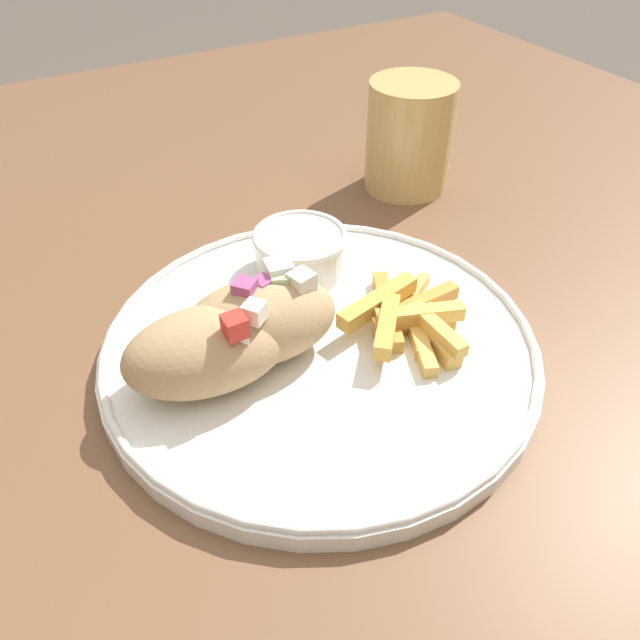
{
  "coord_description": "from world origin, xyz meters",
  "views": [
    {
      "loc": [
        -0.15,
        -0.31,
        1.04
      ],
      "look_at": [
        0.01,
        -0.02,
        0.76
      ],
      "focal_mm": 35.0,
      "sensor_mm": 36.0,
      "label": 1
    }
  ],
  "objects_px": {
    "plate": "(320,345)",
    "sauce_ramekin": "(300,249)",
    "pita_sandwich_far": "(260,320)",
    "pita_sandwich_near": "(207,349)",
    "water_glass": "(409,141)",
    "fries_pile": "(409,318)"
  },
  "relations": [
    {
      "from": "pita_sandwich_near",
      "to": "water_glass",
      "type": "height_order",
      "value": "water_glass"
    },
    {
      "from": "plate",
      "to": "pita_sandwich_far",
      "type": "relative_size",
      "value": 2.7
    },
    {
      "from": "fries_pile",
      "to": "sauce_ramekin",
      "type": "height_order",
      "value": "sauce_ramekin"
    },
    {
      "from": "pita_sandwich_near",
      "to": "pita_sandwich_far",
      "type": "xyz_separation_m",
      "value": [
        0.04,
        0.01,
        0.0
      ]
    },
    {
      "from": "water_glass",
      "to": "pita_sandwich_far",
      "type": "bearing_deg",
      "value": -145.09
    },
    {
      "from": "plate",
      "to": "sauce_ramekin",
      "type": "relative_size",
      "value": 4.09
    },
    {
      "from": "pita_sandwich_near",
      "to": "fries_pile",
      "type": "height_order",
      "value": "pita_sandwich_near"
    },
    {
      "from": "plate",
      "to": "sauce_ramekin",
      "type": "xyz_separation_m",
      "value": [
        0.03,
        0.09,
        0.02
      ]
    },
    {
      "from": "pita_sandwich_near",
      "to": "sauce_ramekin",
      "type": "xyz_separation_m",
      "value": [
        0.11,
        0.08,
        -0.01
      ]
    },
    {
      "from": "plate",
      "to": "pita_sandwich_far",
      "type": "xyz_separation_m",
      "value": [
        -0.04,
        0.01,
        0.03
      ]
    },
    {
      "from": "pita_sandwich_near",
      "to": "pita_sandwich_far",
      "type": "height_order",
      "value": "same"
    },
    {
      "from": "plate",
      "to": "pita_sandwich_near",
      "type": "relative_size",
      "value": 2.67
    },
    {
      "from": "pita_sandwich_far",
      "to": "water_glass",
      "type": "xyz_separation_m",
      "value": [
        0.25,
        0.17,
        0.01
      ]
    },
    {
      "from": "plate",
      "to": "water_glass",
      "type": "height_order",
      "value": "water_glass"
    },
    {
      "from": "plate",
      "to": "sauce_ramekin",
      "type": "distance_m",
      "value": 0.09
    },
    {
      "from": "pita_sandwich_near",
      "to": "water_glass",
      "type": "relative_size",
      "value": 1.09
    },
    {
      "from": "sauce_ramekin",
      "to": "plate",
      "type": "bearing_deg",
      "value": -109.21
    },
    {
      "from": "pita_sandwich_near",
      "to": "plate",
      "type": "bearing_deg",
      "value": 5.93
    },
    {
      "from": "plate",
      "to": "pita_sandwich_near",
      "type": "xyz_separation_m",
      "value": [
        -0.08,
        0.0,
        0.03
      ]
    },
    {
      "from": "pita_sandwich_far",
      "to": "sauce_ramekin",
      "type": "distance_m",
      "value": 0.1
    },
    {
      "from": "fries_pile",
      "to": "pita_sandwich_far",
      "type": "bearing_deg",
      "value": 163.74
    },
    {
      "from": "fries_pile",
      "to": "sauce_ramekin",
      "type": "relative_size",
      "value": 1.46
    }
  ]
}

